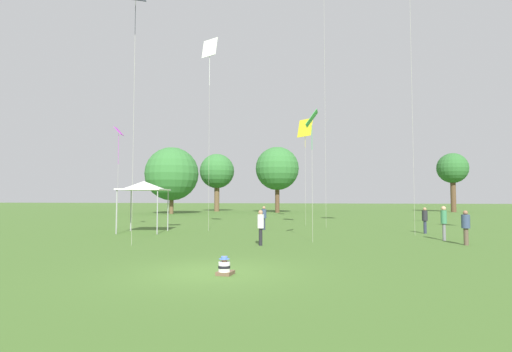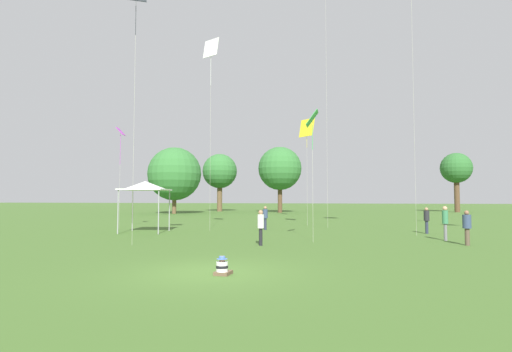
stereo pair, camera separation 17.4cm
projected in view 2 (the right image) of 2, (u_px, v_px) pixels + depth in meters
ground_plane at (210, 272)px, 11.78m from camera, size 300.00×300.00×0.00m
seated_toddler at (222, 267)px, 11.39m from camera, size 0.47×0.56×0.55m
person_standing_0 at (427, 218)px, 24.57m from camera, size 0.43×0.43×1.61m
person_standing_1 at (467, 225)px, 18.48m from camera, size 0.39×0.39×1.62m
person_standing_2 at (445, 219)px, 20.55m from camera, size 0.30×0.30×1.77m
person_standing_3 at (261, 224)px, 18.45m from camera, size 0.42×0.42×1.63m
person_standing_4 at (265, 216)px, 27.52m from camera, size 0.45×0.45×1.62m
canopy_tent at (145, 186)px, 25.66m from camera, size 3.18×3.18×3.28m
kite_2 at (312, 121)px, 20.08m from camera, size 0.60×0.95×6.59m
kite_3 at (211, 52)px, 27.35m from camera, size 1.25×0.78×13.12m
kite_6 at (121, 136)px, 28.93m from camera, size 0.66×0.84×7.31m
kite_7 at (136, 8)px, 19.13m from camera, size 1.24×1.17×12.04m
kite_8 at (307, 129)px, 31.94m from camera, size 1.34×1.20×8.54m
distant_tree_0 at (220, 172)px, 65.59m from camera, size 5.65×5.65×9.44m
distant_tree_1 at (175, 174)px, 55.76m from camera, size 7.43×7.43×9.28m
distant_tree_2 at (456, 169)px, 61.83m from camera, size 4.68×4.68×9.19m
distant_tree_3 at (280, 169)px, 59.82m from camera, size 6.49×6.49×9.86m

